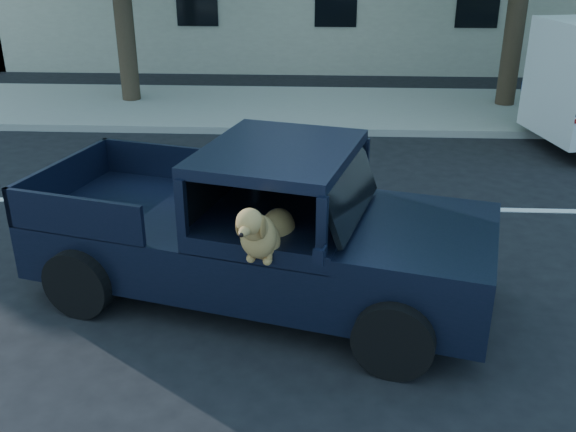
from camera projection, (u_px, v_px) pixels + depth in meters
name	position (u px, v px, depth m)	size (l,w,h in m)	color
ground	(256.00, 330.00, 6.79)	(120.00, 120.00, 0.00)	black
far_sidewalk	(294.00, 108.00, 15.17)	(60.00, 4.00, 0.15)	gray
lane_stripes	(408.00, 208.00, 9.80)	(21.60, 0.14, 0.01)	silver
pickup_truck	(251.00, 247.00, 7.22)	(5.39, 3.24, 1.81)	black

